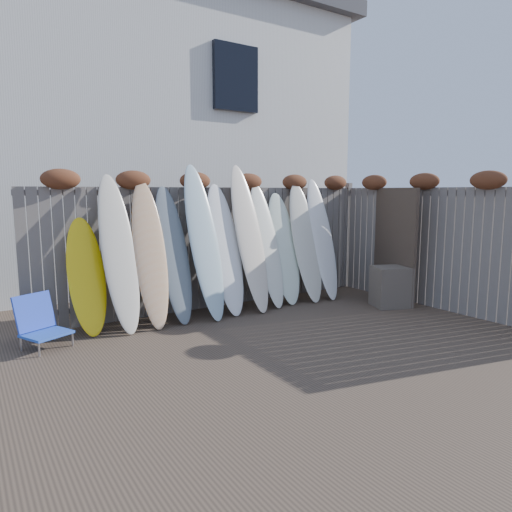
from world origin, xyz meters
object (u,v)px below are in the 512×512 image
wooden_crate (391,287)px  lattice_panel (393,245)px  surfboard_0 (87,276)px  beach_chair (40,323)px

wooden_crate → lattice_panel: size_ratio=0.34×
lattice_panel → surfboard_0: lattice_panel is taller
beach_chair → lattice_panel: bearing=-7.1°
beach_chair → lattice_panel: size_ratio=0.35×
beach_chair → wooden_crate: (5.29, -1.01, 0.03)m
lattice_panel → beach_chair: bearing=-168.9°
wooden_crate → lattice_panel: 0.81m
wooden_crate → beach_chair: bearing=169.2°
surfboard_0 → wooden_crate: bearing=-16.4°
wooden_crate → lattice_panel: (0.38, 0.30, 0.66)m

